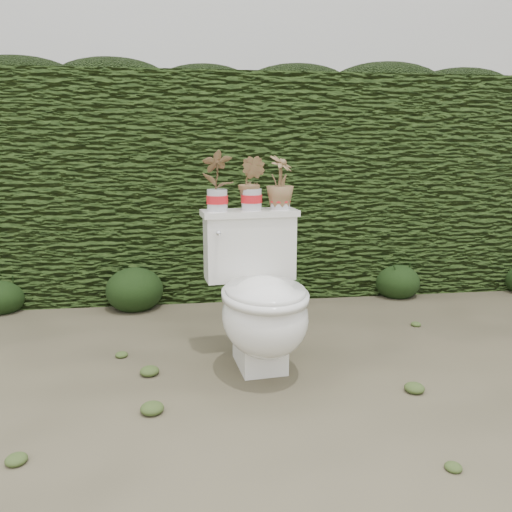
{
  "coord_description": "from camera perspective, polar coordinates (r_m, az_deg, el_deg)",
  "views": [
    {
      "loc": [
        -0.17,
        -2.36,
        1.09
      ],
      "look_at": [
        0.16,
        0.11,
        0.55
      ],
      "focal_mm": 35.0,
      "sensor_mm": 36.0,
      "label": 1
    }
  ],
  "objects": [
    {
      "name": "ground",
      "position": [
        2.61,
        -3.2,
        -12.54
      ],
      "size": [
        60.0,
        60.0,
        0.0
      ],
      "primitive_type": "plane",
      "color": "#6C644A",
      "rests_on": "ground"
    },
    {
      "name": "hedge",
      "position": [
        3.98,
        -5.18,
        7.95
      ],
      "size": [
        8.0,
        1.0,
        1.6
      ],
      "primitive_type": "cube",
      "color": "#314A18",
      "rests_on": "ground"
    },
    {
      "name": "house_wall",
      "position": [
        8.45,
        -2.48,
        18.34
      ],
      "size": [
        8.0,
        3.5,
        4.0
      ],
      "primitive_type": "cube",
      "color": "silver",
      "rests_on": "ground"
    },
    {
      "name": "toilet",
      "position": [
        2.47,
        0.53,
        -5.09
      ],
      "size": [
        0.52,
        0.72,
        0.78
      ],
      "rotation": [
        0.0,
        0.0,
        0.11
      ],
      "color": "white",
      "rests_on": "ground"
    },
    {
      "name": "potted_plant_left",
      "position": [
        2.57,
        -4.48,
        8.42
      ],
      "size": [
        0.18,
        0.14,
        0.29
      ],
      "primitive_type": "imported",
      "rotation": [
        0.0,
        0.0,
        3.39
      ],
      "color": "#3C7E27",
      "rests_on": "toilet"
    },
    {
      "name": "potted_plant_center",
      "position": [
        2.6,
        -0.52,
        8.16
      ],
      "size": [
        0.18,
        0.18,
        0.26
      ],
      "primitive_type": "imported",
      "rotation": [
        0.0,
        0.0,
        5.66
      ],
      "color": "#3C7E27",
      "rests_on": "toilet"
    },
    {
      "name": "potted_plant_right",
      "position": [
        2.64,
        2.79,
        8.23
      ],
      "size": [
        0.21,
        0.21,
        0.26
      ],
      "primitive_type": "imported",
      "rotation": [
        0.0,
        0.0,
        0.96
      ],
      "color": "#3C7E27",
      "rests_on": "toilet"
    },
    {
      "name": "liriope_clump_1",
      "position": [
        3.82,
        -27.09,
        -3.84
      ],
      "size": [
        0.31,
        0.31,
        0.25
      ],
      "primitive_type": "ellipsoid",
      "color": "#1C3111",
      "rests_on": "ground"
    },
    {
      "name": "liriope_clump_2",
      "position": [
        3.57,
        -13.73,
        -3.33
      ],
      "size": [
        0.39,
        0.39,
        0.31
      ],
      "primitive_type": "ellipsoid",
      "color": "#1C3111",
      "rests_on": "ground"
    },
    {
      "name": "liriope_clump_3",
      "position": [
        3.57,
        2.75,
        -3.48
      ],
      "size": [
        0.32,
        0.32,
        0.25
      ],
      "primitive_type": "ellipsoid",
      "color": "#1C3111",
      "rests_on": "ground"
    },
    {
      "name": "liriope_clump_4",
      "position": [
        3.91,
        15.84,
        -2.45
      ],
      "size": [
        0.33,
        0.33,
        0.27
      ],
      "primitive_type": "ellipsoid",
      "color": "#1C3111",
      "rests_on": "ground"
    }
  ]
}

